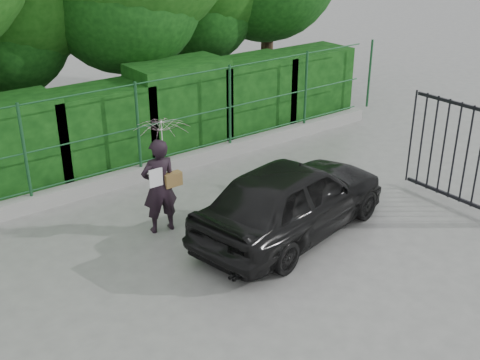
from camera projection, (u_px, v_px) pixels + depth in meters
ground at (263, 283)px, 9.10m from camera, size 80.00×80.00×0.00m
kerb at (124, 178)px, 12.30m from camera, size 14.00×0.25×0.30m
fence at (130, 127)px, 11.99m from camera, size 14.13×0.06×1.80m
hedge at (98, 128)px, 12.68m from camera, size 14.20×1.20×2.08m
woman at (162, 159)px, 10.15m from camera, size 0.96×0.96×2.01m
car at (292, 198)px, 10.23m from camera, size 4.25×2.38×1.36m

